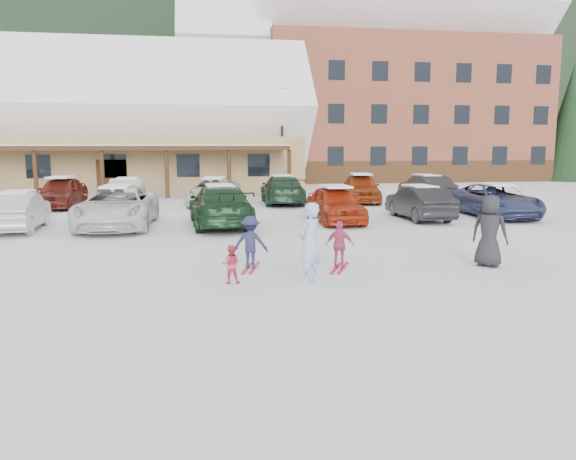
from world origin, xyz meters
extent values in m
plane|color=white|center=(0.00, 0.00, 0.00)|extent=(160.00, 160.00, 0.00)
cube|color=black|center=(0.00, 85.00, 19.00)|extent=(300.00, 70.00, 38.00)
cube|color=tan|center=(-9.00, 28.00, 1.80)|extent=(28.00, 10.00, 3.60)
cube|color=#422814|center=(-9.00, 21.80, 2.90)|extent=(25.20, 2.60, 0.25)
cube|color=white|center=(-9.00, 28.00, 5.54)|extent=(29.12, 9.69, 9.69)
cube|color=brown|center=(16.00, 38.00, 6.00)|extent=(24.00, 14.00, 12.00)
cube|color=brown|center=(0.50, 38.00, 4.50)|extent=(7.00, 12.60, 9.00)
cube|color=white|center=(16.00, 38.00, 14.69)|extent=(24.96, 13.57, 13.57)
cube|color=#422814|center=(16.00, 31.04, 0.90)|extent=(24.00, 0.10, 1.80)
cylinder|color=black|center=(3.72, 24.42, 3.22)|extent=(0.16, 0.16, 6.45)
cube|color=black|center=(3.72, 24.42, 6.57)|extent=(0.50, 0.25, 0.25)
cylinder|color=black|center=(30.00, 32.00, 0.66)|extent=(0.60, 0.60, 1.32)
cone|color=black|center=(30.00, 32.00, 6.27)|extent=(4.84, 4.84, 9.90)
cylinder|color=black|center=(6.00, 44.00, 0.54)|extent=(0.60, 0.60, 1.08)
cone|color=black|center=(6.00, 44.00, 5.13)|extent=(3.96, 3.96, 8.10)
cylinder|color=black|center=(34.00, 46.00, 0.69)|extent=(0.60, 0.60, 1.38)
cone|color=black|center=(34.00, 46.00, 6.55)|extent=(5.06, 5.06, 10.35)
imported|color=#A4BCEB|center=(0.54, -0.51, 0.92)|extent=(0.79, 0.77, 1.83)
imported|color=#C83551|center=(-1.19, -0.18, 0.44)|extent=(0.47, 0.39, 0.87)
imported|color=#1F2046|center=(-0.60, 1.27, 0.67)|extent=(0.96, 0.70, 1.33)
cube|color=red|center=(-0.60, 1.27, 0.01)|extent=(0.56, 1.40, 0.03)
imported|color=#C23B71|center=(1.60, 0.89, 0.60)|extent=(0.77, 0.56, 1.21)
cube|color=red|center=(1.60, 0.89, 0.01)|extent=(0.76, 1.36, 0.03)
imported|color=black|center=(5.42, 0.54, 0.92)|extent=(1.06, 1.04, 1.84)
imported|color=#B9BABE|center=(-8.32, 8.93, 0.71)|extent=(1.74, 4.36, 1.41)
imported|color=silver|center=(-4.86, 9.08, 0.78)|extent=(2.79, 5.73, 1.57)
imported|color=#13331A|center=(-1.04, 8.86, 0.78)|extent=(2.46, 5.50, 1.57)
imported|color=#AE2E11|center=(3.55, 9.21, 0.73)|extent=(1.84, 4.33, 1.46)
imported|color=black|center=(7.23, 9.52, 0.70)|extent=(1.57, 4.28, 1.40)
imported|color=navy|center=(10.81, 9.81, 0.71)|extent=(2.55, 5.18, 1.41)
imported|color=maroon|center=(-8.51, 16.49, 0.76)|extent=(2.06, 4.57, 1.53)
imported|color=silver|center=(-5.33, 16.40, 0.72)|extent=(1.68, 4.41, 1.43)
imported|color=silver|center=(-1.02, 16.32, 0.71)|extent=(3.17, 5.46, 1.43)
imported|color=#1B3824|center=(2.54, 16.62, 0.75)|extent=(2.38, 5.25, 1.49)
imported|color=#923712|center=(6.85, 16.69, 0.77)|extent=(2.57, 4.76, 1.54)
imported|color=#232325|center=(10.46, 16.47, 0.73)|extent=(1.72, 4.48, 1.46)
camera|label=1|loc=(-1.90, -12.52, 3.09)|focal=35.00mm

